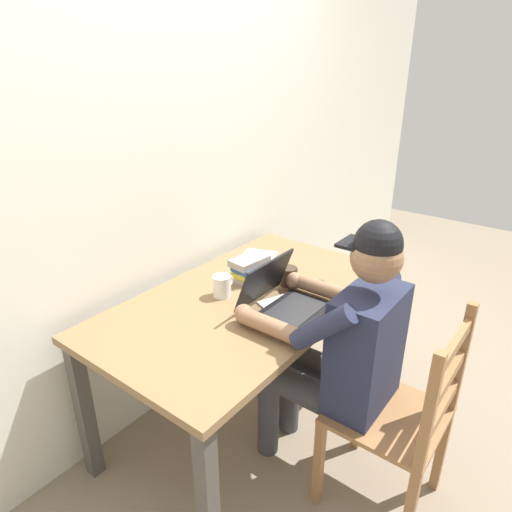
% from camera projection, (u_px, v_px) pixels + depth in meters
% --- Properties ---
extents(ground_plane, '(8.00, 8.00, 0.00)m').
position_uv_depth(ground_plane, '(249.00, 420.00, 2.38)').
color(ground_plane, gray).
extents(back_wall, '(6.00, 0.04, 2.60)m').
position_uv_depth(back_wall, '(165.00, 162.00, 2.13)').
color(back_wall, silver).
rests_on(back_wall, ground).
extents(desk, '(1.46, 0.83, 0.74)m').
position_uv_depth(desk, '(248.00, 314.00, 2.12)').
color(desk, olive).
rests_on(desk, ground).
extents(seated_person, '(0.50, 0.60, 1.24)m').
position_uv_depth(seated_person, '(341.00, 345.00, 1.83)').
color(seated_person, '#232842').
rests_on(seated_person, ground).
extents(wooden_chair, '(0.42, 0.42, 0.93)m').
position_uv_depth(wooden_chair, '(401.00, 418.00, 1.77)').
color(wooden_chair, olive).
rests_on(wooden_chair, ground).
extents(laptop, '(0.33, 0.31, 0.22)m').
position_uv_depth(laptop, '(281.00, 299.00, 1.96)').
color(laptop, black).
rests_on(laptop, desk).
extents(computer_mouse, '(0.06, 0.10, 0.03)m').
position_uv_depth(computer_mouse, '(320.00, 284.00, 2.17)').
color(computer_mouse, black).
rests_on(computer_mouse, desk).
extents(coffee_mug_white, '(0.12, 0.08, 0.10)m').
position_uv_depth(coffee_mug_white, '(222.00, 286.00, 2.07)').
color(coffee_mug_white, white).
rests_on(coffee_mug_white, desk).
extents(coffee_mug_dark, '(0.12, 0.08, 0.09)m').
position_uv_depth(coffee_mug_dark, '(289.00, 276.00, 2.18)').
color(coffee_mug_dark, '#38281E').
rests_on(coffee_mug_dark, desk).
extents(book_stack_main, '(0.20, 0.14, 0.11)m').
position_uv_depth(book_stack_main, '(249.00, 268.00, 2.24)').
color(book_stack_main, gray).
rests_on(book_stack_main, desk).
extents(paper_pile_near_laptop, '(0.26, 0.25, 0.01)m').
position_uv_depth(paper_pile_near_laptop, '(287.00, 306.00, 2.00)').
color(paper_pile_near_laptop, silver).
rests_on(paper_pile_near_laptop, desk).
extents(paper_pile_back_corner, '(0.25, 0.23, 0.00)m').
position_uv_depth(paper_pile_back_corner, '(257.00, 257.00, 2.50)').
color(paper_pile_back_corner, white).
rests_on(paper_pile_back_corner, desk).
extents(landscape_photo_print, '(0.15, 0.12, 0.00)m').
position_uv_depth(landscape_photo_print, '(265.00, 261.00, 2.45)').
color(landscape_photo_print, '#7A4293').
rests_on(landscape_photo_print, desk).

